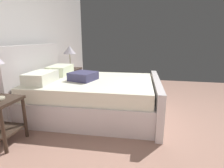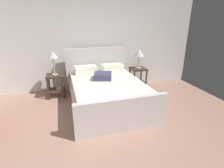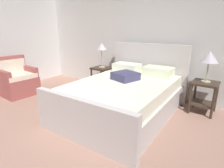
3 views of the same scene
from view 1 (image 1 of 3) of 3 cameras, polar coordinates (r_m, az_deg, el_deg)
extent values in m
cube|color=#A27767|center=(3.13, 22.98, -12.26)|extent=(6.28, 5.81, 0.02)
cube|color=silver|center=(3.58, -29.35, 12.17)|extent=(6.40, 0.12, 2.61)
cube|color=silver|center=(3.31, -5.91, -5.74)|extent=(1.67, 2.16, 0.40)
cube|color=silver|center=(3.63, -23.11, 1.74)|extent=(1.72, 0.16, 1.22)
cube|color=silver|center=(3.17, 13.71, -4.49)|extent=(1.72, 0.16, 0.66)
cube|color=white|center=(3.21, -6.05, -0.55)|extent=(1.59, 2.10, 0.22)
cube|color=white|center=(3.14, -21.61, 1.92)|extent=(0.57, 0.38, 0.18)
cube|color=white|center=(3.77, -16.11, 4.30)|extent=(0.57, 0.38, 0.18)
cube|color=#3F3D63|center=(3.17, -9.11, 2.50)|extent=(0.49, 0.49, 0.14)
cube|color=#37291F|center=(4.61, -13.01, 4.62)|extent=(0.44, 0.44, 0.04)
cube|color=#37291F|center=(4.69, -12.74, -0.20)|extent=(0.40, 0.40, 0.02)
cylinder|color=#37291F|center=(4.42, -11.54, 0.32)|extent=(0.04, 0.04, 0.56)
cylinder|color=#37291F|center=(4.76, -9.79, 1.41)|extent=(0.04, 0.04, 0.56)
cylinder|color=#37291F|center=(4.58, -15.93, 0.54)|extent=(0.04, 0.04, 0.56)
cylinder|color=#37291F|center=(4.91, -13.94, 1.58)|extent=(0.04, 0.04, 0.56)
cylinder|color=#B7B293|center=(4.60, -13.03, 4.98)|extent=(0.16, 0.16, 0.02)
cylinder|color=#B7B293|center=(4.58, -13.16, 7.20)|extent=(0.02, 0.02, 0.34)
cone|color=silver|center=(4.55, -13.35, 10.54)|extent=(0.30, 0.30, 0.20)
cube|color=#37291F|center=(2.78, -31.29, -12.38)|extent=(0.40, 0.40, 0.02)
cylinder|color=#37291F|center=(2.49, -31.24, -12.85)|extent=(0.04, 0.04, 0.56)
cylinder|color=#37291F|center=(2.75, -25.94, -9.66)|extent=(0.04, 0.04, 0.56)
cylinder|color=#37291F|center=(2.99, -31.83, -8.53)|extent=(0.04, 0.04, 0.56)
camera|label=2|loc=(3.48, 65.54, 15.40)|focal=27.48mm
camera|label=3|loc=(4.94, 32.67, 14.54)|focal=29.37mm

